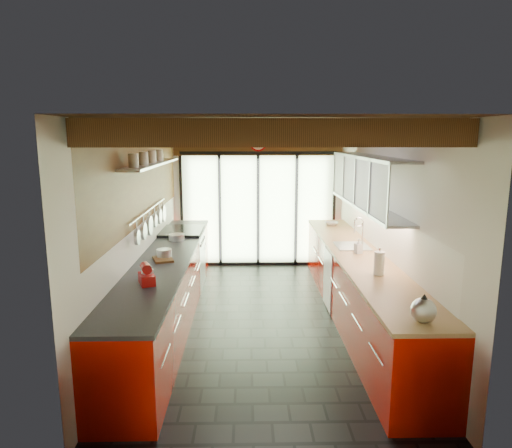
% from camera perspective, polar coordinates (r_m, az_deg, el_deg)
% --- Properties ---
extents(ground, '(5.50, 5.50, 0.00)m').
position_cam_1_polar(ground, '(6.34, 0.86, -11.86)').
color(ground, black).
rests_on(ground, ground).
extents(room_shell, '(5.50, 5.50, 5.50)m').
position_cam_1_polar(room_shell, '(5.90, 0.91, 3.12)').
color(room_shell, silver).
rests_on(room_shell, ground).
extents(ceiling_beams, '(3.14, 5.06, 4.90)m').
position_cam_1_polar(ceiling_beams, '(6.22, 0.80, 10.99)').
color(ceiling_beams, '#593316').
rests_on(ceiling_beams, ground).
extents(glass_door, '(2.95, 0.10, 2.90)m').
position_cam_1_polar(glass_door, '(8.57, 0.27, 5.60)').
color(glass_door, '#C6EAAD').
rests_on(glass_door, ground).
extents(left_counter, '(0.68, 5.00, 0.92)m').
position_cam_1_polar(left_counter, '(6.26, -10.98, -7.85)').
color(left_counter, '#AA0D01').
rests_on(left_counter, ground).
extents(range_stove, '(0.66, 0.90, 0.97)m').
position_cam_1_polar(range_stove, '(7.63, -9.15, -4.29)').
color(range_stove, silver).
rests_on(range_stove, ground).
extents(right_counter, '(0.68, 5.00, 0.92)m').
position_cam_1_polar(right_counter, '(6.35, 12.54, -7.65)').
color(right_counter, '#AA0D01').
rests_on(right_counter, ground).
extents(sink_assembly, '(0.45, 0.52, 0.43)m').
position_cam_1_polar(sink_assembly, '(6.59, 12.03, -2.43)').
color(sink_assembly, silver).
rests_on(sink_assembly, right_counter).
extents(upper_cabinets_right, '(0.34, 3.00, 3.00)m').
position_cam_1_polar(upper_cabinets_right, '(6.39, 13.80, 5.17)').
color(upper_cabinets_right, silver).
rests_on(upper_cabinets_right, ground).
extents(left_wall_fixtures, '(0.28, 2.60, 0.96)m').
position_cam_1_polar(left_wall_fixtures, '(6.26, -12.80, 4.67)').
color(left_wall_fixtures, silver).
rests_on(left_wall_fixtures, ground).
extents(stand_mixer, '(0.23, 0.29, 0.23)m').
position_cam_1_polar(stand_mixer, '(4.97, -13.49, -6.28)').
color(stand_mixer, '#B40E0E').
rests_on(stand_mixer, left_counter).
extents(pot_large, '(0.20, 0.20, 0.12)m').
position_cam_1_polar(pot_large, '(5.94, -11.41, -3.66)').
color(pot_large, silver).
rests_on(pot_large, left_counter).
extents(pot_small, '(0.30, 0.30, 0.09)m').
position_cam_1_polar(pot_small, '(6.95, -9.90, -1.62)').
color(pot_small, silver).
rests_on(pot_small, left_counter).
extents(cutting_board, '(0.32, 0.37, 0.03)m').
position_cam_1_polar(cutting_board, '(5.87, -11.55, -4.33)').
color(cutting_board, brown).
rests_on(cutting_board, left_counter).
extents(kettle, '(0.27, 0.29, 0.25)m').
position_cam_1_polar(kettle, '(4.14, 20.21, -9.91)').
color(kettle, silver).
rests_on(kettle, right_counter).
extents(paper_towel, '(0.13, 0.13, 0.32)m').
position_cam_1_polar(paper_towel, '(5.31, 15.15, -4.79)').
color(paper_towel, white).
rests_on(paper_towel, right_counter).
extents(soap_bottle, '(0.11, 0.12, 0.20)m').
position_cam_1_polar(soap_bottle, '(6.21, 12.68, -2.71)').
color(soap_bottle, silver).
rests_on(soap_bottle, right_counter).
extents(bowl, '(0.26, 0.26, 0.06)m').
position_cam_1_polar(bowl, '(8.10, 9.40, 0.07)').
color(bowl, silver).
rests_on(bowl, right_counter).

